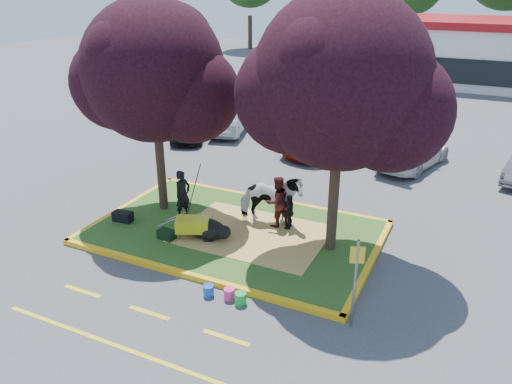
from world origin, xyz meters
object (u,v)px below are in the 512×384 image
at_px(bucket_pink, 229,294).
at_px(wheelbarrow, 193,225).
at_px(handler, 183,195).
at_px(calf, 206,228).
at_px(sign_post, 355,276).
at_px(bucket_blue, 209,291).
at_px(car_silver, 231,119).
at_px(bucket_green, 240,298).
at_px(car_black, 190,126).
at_px(cow, 271,200).

bearing_deg(bucket_pink, wheelbarrow, 138.42).
distance_m(handler, bucket_pink, 4.46).
height_order(calf, wheelbarrow, wheelbarrow).
xyz_separation_m(wheelbarrow, sign_post, (5.12, -1.73, 0.73)).
relative_size(calf, bucket_blue, 4.63).
xyz_separation_m(bucket_blue, car_silver, (-6.02, 12.45, 0.50)).
distance_m(bucket_green, car_silver, 14.19).
height_order(sign_post, car_black, sign_post).
height_order(handler, sign_post, sign_post).
bearing_deg(wheelbarrow, calf, 15.33).
relative_size(cow, car_black, 0.52).
bearing_deg(bucket_pink, bucket_green, -9.60).
xyz_separation_m(calf, bucket_blue, (1.43, -2.29, -0.29)).
xyz_separation_m(cow, car_silver, (-5.96, 8.60, -0.31)).
bearing_deg(bucket_blue, bucket_pink, 9.92).
height_order(handler, bucket_green, handler).
height_order(cow, sign_post, sign_post).
bearing_deg(bucket_green, car_black, 127.19).
relative_size(wheelbarrow, bucket_pink, 5.76).
height_order(bucket_pink, car_black, car_black).
bearing_deg(cow, calf, 119.43).
distance_m(bucket_blue, car_silver, 13.84).
bearing_deg(bucket_pink, car_black, 126.21).
distance_m(cow, car_black, 9.94).
bearing_deg(sign_post, bucket_green, 164.93).
height_order(wheelbarrow, car_silver, car_silver).
bearing_deg(calf, car_black, 133.73).
height_order(cow, calf, cow).
distance_m(cow, sign_post, 4.96).
xyz_separation_m(handler, bucket_blue, (2.69, -3.08, -0.79)).
xyz_separation_m(sign_post, bucket_pink, (-2.90, -0.24, -1.17)).
height_order(wheelbarrow, bucket_green, wheelbarrow).
bearing_deg(car_silver, handler, 93.90).
distance_m(handler, wheelbarrow, 1.46).
height_order(calf, bucket_blue, calf).
height_order(calf, handler, handler).
relative_size(wheelbarrow, sign_post, 0.77).
height_order(cow, bucket_green, cow).
relative_size(bucket_green, bucket_blue, 1.07).
relative_size(bucket_pink, bucket_blue, 1.02).
xyz_separation_m(bucket_pink, car_black, (-7.77, 10.62, 0.48)).
bearing_deg(cow, bucket_green, 174.07).
relative_size(bucket_blue, car_silver, 0.07).
bearing_deg(calf, bucket_green, -35.76).
bearing_deg(car_black, calf, -77.23).
bearing_deg(handler, bucket_green, -115.92).
xyz_separation_m(calf, bucket_green, (2.27, -2.26, -0.28)).
bearing_deg(sign_post, handler, 134.10).
xyz_separation_m(cow, handler, (-2.62, -0.76, -0.02)).
height_order(calf, car_silver, car_silver).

